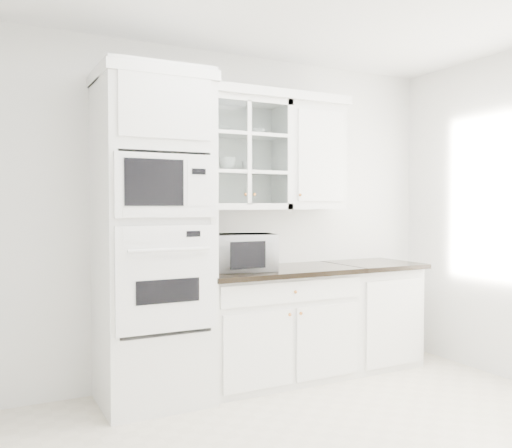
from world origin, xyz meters
TOP-DOWN VIEW (x-y plane):
  - room_shell at (0.00, 0.43)m, footprint 4.00×3.50m
  - oven_column at (-0.75, 1.42)m, footprint 0.76×0.68m
  - base_cabinet_run at (0.28, 1.45)m, footprint 1.32×0.67m
  - extra_base_cabinet at (1.28, 1.45)m, footprint 0.72×0.67m
  - upper_cabinet_glass at (0.03, 1.58)m, footprint 0.80×0.33m
  - upper_cabinet_solid at (0.71, 1.58)m, footprint 0.55×0.33m
  - crown_molding at (-0.07, 1.56)m, footprint 2.14×0.38m
  - countertop_microwave at (-0.03, 1.44)m, footprint 0.57×0.51m
  - bowl_a at (-0.18, 1.59)m, footprint 0.25×0.25m
  - bowl_b at (0.17, 1.59)m, footprint 0.21×0.21m
  - cup_a at (-0.09, 1.57)m, footprint 0.15×0.15m
  - cup_b at (0.10, 1.60)m, footprint 0.10×0.10m

SIDE VIEW (x-z plane):
  - base_cabinet_run at x=0.28m, z-range 0.00..0.92m
  - extra_base_cabinet at x=1.28m, z-range 0.00..0.92m
  - countertop_microwave at x=-0.03m, z-range 0.92..1.21m
  - oven_column at x=-0.75m, z-range 0.00..2.40m
  - cup_b at x=0.10m, z-range 1.71..1.80m
  - cup_a at x=-0.09m, z-range 1.71..1.82m
  - room_shell at x=0.00m, z-range 0.43..3.13m
  - upper_cabinet_glass at x=0.03m, z-range 1.40..2.30m
  - upper_cabinet_solid at x=0.71m, z-range 1.40..2.30m
  - bowl_b at x=0.17m, z-range 2.01..2.06m
  - bowl_a at x=-0.18m, z-range 2.01..2.06m
  - crown_molding at x=-0.07m, z-range 2.30..2.37m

